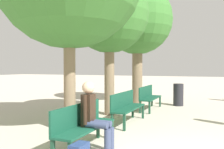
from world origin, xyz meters
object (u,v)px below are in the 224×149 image
at_px(bench_row_0, 82,123).
at_px(trash_bin, 178,95).
at_px(bench_row_2, 149,96).
at_px(bench_row_1, 126,105).
at_px(tree_row_1, 109,15).
at_px(tree_row_2, 137,20).
at_px(person_seated, 94,114).

height_order(bench_row_0, trash_bin, trash_bin).
bearing_deg(bench_row_2, bench_row_0, -90.00).
bearing_deg(bench_row_1, tree_row_1, 134.35).
bearing_deg(tree_row_1, tree_row_2, 90.00).
xyz_separation_m(bench_row_0, person_seated, (0.23, 0.04, 0.18)).
bearing_deg(tree_row_1, bench_row_2, 57.85).
distance_m(tree_row_1, tree_row_2, 3.12).
xyz_separation_m(bench_row_1, trash_bin, (0.89, 3.88, -0.07)).
height_order(bench_row_2, tree_row_2, tree_row_2).
xyz_separation_m(tree_row_2, person_seated, (1.17, -6.51, -2.97)).
distance_m(bench_row_1, trash_bin, 3.98).
bearing_deg(bench_row_0, person_seated, 9.40).
relative_size(tree_row_1, tree_row_2, 0.89).
relative_size(bench_row_2, tree_row_1, 0.38).
xyz_separation_m(tree_row_1, person_seated, (1.17, -3.40, -2.64)).
relative_size(bench_row_1, tree_row_1, 0.38).
distance_m(bench_row_1, tree_row_1, 3.12).
height_order(bench_row_1, bench_row_2, same).
relative_size(bench_row_1, person_seated, 1.33).
bearing_deg(trash_bin, person_seated, -95.97).
height_order(bench_row_1, tree_row_2, tree_row_2).
bearing_deg(tree_row_2, bench_row_0, -81.78).
bearing_deg(bench_row_0, tree_row_2, 98.22).
xyz_separation_m(person_seated, trash_bin, (0.66, 6.32, -0.25)).
xyz_separation_m(bench_row_2, tree_row_1, (-0.95, -1.51, 2.82)).
distance_m(bench_row_1, bench_row_2, 2.47).
height_order(tree_row_2, trash_bin, tree_row_2).
distance_m(bench_row_0, bench_row_2, 4.95).
relative_size(bench_row_0, person_seated, 1.33).
distance_m(bench_row_2, tree_row_1, 3.33).
height_order(bench_row_0, bench_row_2, same).
height_order(bench_row_0, person_seated, person_seated).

